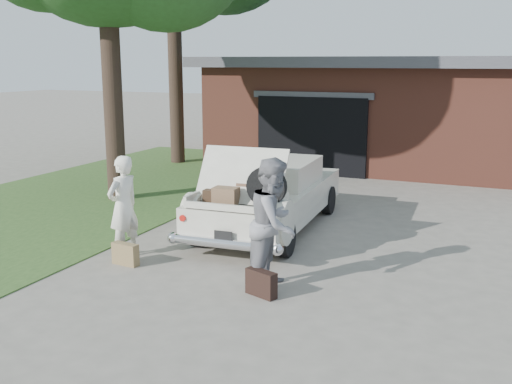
% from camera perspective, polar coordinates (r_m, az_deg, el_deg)
% --- Properties ---
extents(ground, '(90.00, 90.00, 0.00)m').
position_cam_1_polar(ground, '(9.50, -1.45, -7.21)').
color(ground, gray).
rests_on(ground, ground).
extents(grass_strip, '(6.00, 16.00, 0.02)m').
position_cam_1_polar(grass_strip, '(14.82, -16.02, -0.47)').
color(grass_strip, '#2D4C1E').
rests_on(grass_strip, ground).
extents(house, '(12.80, 7.80, 3.30)m').
position_cam_1_polar(house, '(19.84, 15.43, 7.57)').
color(house, brown).
rests_on(house, ground).
extents(sedan, '(2.05, 4.69, 1.76)m').
position_cam_1_polar(sedan, '(11.45, 1.30, -0.27)').
color(sedan, silver).
rests_on(sedan, ground).
extents(woman_left, '(0.52, 0.68, 1.69)m').
position_cam_1_polar(woman_left, '(10.09, -12.53, -1.34)').
color(woman_left, white).
rests_on(woman_left, ground).
extents(woman_right, '(0.74, 0.93, 1.88)m').
position_cam_1_polar(woman_right, '(8.44, 1.74, -3.04)').
color(woman_right, gray).
rests_on(woman_right, ground).
extents(suitcase_left, '(0.47, 0.20, 0.35)m').
position_cam_1_polar(suitcase_left, '(9.80, -12.33, -5.80)').
color(suitcase_left, olive).
rests_on(suitcase_left, ground).
extents(suitcase_right, '(0.50, 0.31, 0.37)m').
position_cam_1_polar(suitcase_right, '(8.35, 0.50, -8.68)').
color(suitcase_right, black).
rests_on(suitcase_right, ground).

